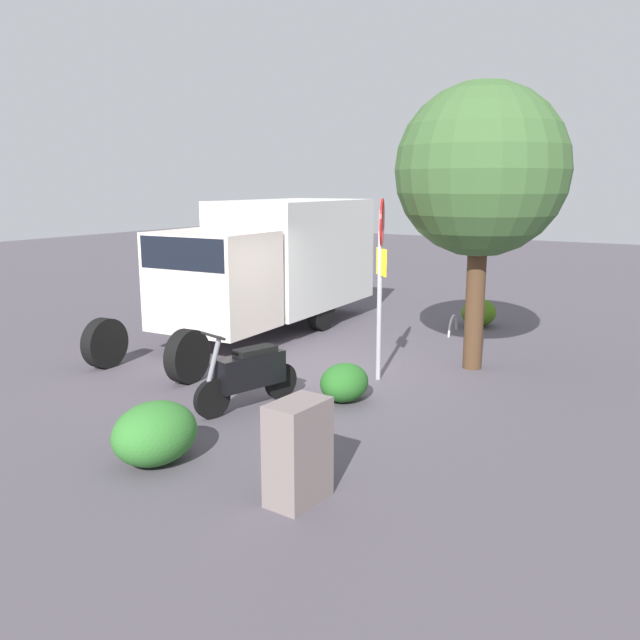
{
  "coord_description": "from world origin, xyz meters",
  "views": [
    {
      "loc": [
        9.71,
        5.64,
        3.23
      ],
      "look_at": [
        0.91,
        0.2,
        1.09
      ],
      "focal_mm": 36.82,
      "sensor_mm": 36.0,
      "label": 1
    }
  ],
  "objects_px": {
    "bike_rack_hoop": "(453,333)",
    "box_truck_near": "(272,260)",
    "stop_sign": "(381,261)",
    "motorcycle": "(250,373)",
    "street_tree": "(481,172)",
    "utility_cabinet": "(298,452)"
  },
  "relations": [
    {
      "from": "box_truck_near",
      "to": "street_tree",
      "type": "bearing_deg",
      "value": 79.63
    },
    {
      "from": "stop_sign",
      "to": "motorcycle",
      "type": "bearing_deg",
      "value": -23.38
    },
    {
      "from": "motorcycle",
      "to": "street_tree",
      "type": "xyz_separation_m",
      "value": [
        -3.79,
        2.08,
        2.93
      ]
    },
    {
      "from": "motorcycle",
      "to": "street_tree",
      "type": "relative_size",
      "value": 0.36
    },
    {
      "from": "utility_cabinet",
      "to": "bike_rack_hoop",
      "type": "height_order",
      "value": "utility_cabinet"
    },
    {
      "from": "stop_sign",
      "to": "utility_cabinet",
      "type": "height_order",
      "value": "stop_sign"
    },
    {
      "from": "utility_cabinet",
      "to": "stop_sign",
      "type": "bearing_deg",
      "value": -163.9
    },
    {
      "from": "street_tree",
      "to": "bike_rack_hoop",
      "type": "bearing_deg",
      "value": -152.49
    },
    {
      "from": "street_tree",
      "to": "box_truck_near",
      "type": "bearing_deg",
      "value": -97.57
    },
    {
      "from": "street_tree",
      "to": "bike_rack_hoop",
      "type": "distance_m",
      "value": 4.43
    },
    {
      "from": "box_truck_near",
      "to": "street_tree",
      "type": "height_order",
      "value": "street_tree"
    },
    {
      "from": "box_truck_near",
      "to": "bike_rack_hoop",
      "type": "distance_m",
      "value": 4.32
    },
    {
      "from": "motorcycle",
      "to": "bike_rack_hoop",
      "type": "bearing_deg",
      "value": -171.97
    },
    {
      "from": "stop_sign",
      "to": "bike_rack_hoop",
      "type": "xyz_separation_m",
      "value": [
        -3.99,
        -0.18,
        -2.01
      ]
    },
    {
      "from": "street_tree",
      "to": "bike_rack_hoop",
      "type": "xyz_separation_m",
      "value": [
        -2.47,
        -1.29,
        -3.45
      ]
    },
    {
      "from": "bike_rack_hoop",
      "to": "box_truck_near",
      "type": "bearing_deg",
      "value": -63.04
    },
    {
      "from": "box_truck_near",
      "to": "street_tree",
      "type": "relative_size",
      "value": 1.54
    },
    {
      "from": "box_truck_near",
      "to": "motorcycle",
      "type": "xyz_separation_m",
      "value": [
        4.44,
        2.79,
        -1.08
      ]
    },
    {
      "from": "street_tree",
      "to": "utility_cabinet",
      "type": "relative_size",
      "value": 4.56
    },
    {
      "from": "stop_sign",
      "to": "bike_rack_hoop",
      "type": "bearing_deg",
      "value": -177.36
    },
    {
      "from": "motorcycle",
      "to": "box_truck_near",
      "type": "bearing_deg",
      "value": -132.59
    },
    {
      "from": "stop_sign",
      "to": "bike_rack_hoop",
      "type": "distance_m",
      "value": 4.47
    }
  ]
}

